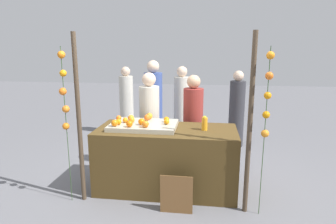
% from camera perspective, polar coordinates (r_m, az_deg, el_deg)
% --- Properties ---
extents(ground_plane, '(24.00, 24.00, 0.00)m').
position_cam_1_polar(ground_plane, '(4.25, -0.29, -14.60)').
color(ground_plane, slate).
extents(stall_counter, '(1.88, 0.83, 0.86)m').
position_cam_1_polar(stall_counter, '(4.07, -0.29, -9.17)').
color(stall_counter, '#4C3819').
rests_on(stall_counter, ground_plane).
extents(orange_tray, '(0.90, 0.61, 0.06)m').
position_cam_1_polar(orange_tray, '(4.01, -4.78, -2.62)').
color(orange_tray, '#B2AD99').
rests_on(orange_tray, stall_counter).
extents(orange_0, '(0.08, 0.08, 0.08)m').
position_cam_1_polar(orange_0, '(4.15, -4.11, -1.06)').
color(orange_0, orange).
rests_on(orange_0, orange_tray).
extents(orange_1, '(0.07, 0.07, 0.07)m').
position_cam_1_polar(orange_1, '(3.92, -0.33, -1.91)').
color(orange_1, orange).
rests_on(orange_1, orange_tray).
extents(orange_2, '(0.08, 0.08, 0.08)m').
position_cam_1_polar(orange_2, '(4.04, -0.30, -1.45)').
color(orange_2, orange).
rests_on(orange_2, orange_tray).
extents(orange_3, '(0.07, 0.07, 0.07)m').
position_cam_1_polar(orange_3, '(4.05, -8.37, -1.57)').
color(orange_3, orange).
rests_on(orange_3, orange_tray).
extents(orange_4, '(0.08, 0.08, 0.08)m').
position_cam_1_polar(orange_4, '(4.02, -7.10, -1.58)').
color(orange_4, orange).
rests_on(orange_4, orange_tray).
extents(orange_5, '(0.09, 0.09, 0.09)m').
position_cam_1_polar(orange_5, '(3.91, -5.20, -1.89)').
color(orange_5, orange).
rests_on(orange_5, orange_tray).
extents(orange_6, '(0.09, 0.09, 0.09)m').
position_cam_1_polar(orange_6, '(3.82, -7.55, -2.31)').
color(orange_6, orange).
rests_on(orange_6, orange_tray).
extents(orange_7, '(0.07, 0.07, 0.07)m').
position_cam_1_polar(orange_7, '(4.18, -9.61, -1.17)').
color(orange_7, orange).
rests_on(orange_7, orange_tray).
extents(orange_8, '(0.09, 0.09, 0.09)m').
position_cam_1_polar(orange_8, '(3.88, -10.41, -2.14)').
color(orange_8, orange).
rests_on(orange_8, orange_tray).
extents(orange_9, '(0.09, 0.09, 0.09)m').
position_cam_1_polar(orange_9, '(4.21, -3.65, -0.80)').
color(orange_9, orange).
rests_on(orange_9, orange_tray).
extents(orange_10, '(0.08, 0.08, 0.08)m').
position_cam_1_polar(orange_10, '(3.96, -9.66, -1.92)').
color(orange_10, orange).
rests_on(orange_10, orange_tray).
extents(orange_11, '(0.09, 0.09, 0.09)m').
position_cam_1_polar(orange_11, '(4.13, -7.27, -1.18)').
color(orange_11, orange).
rests_on(orange_11, orange_tray).
extents(orange_12, '(0.09, 0.09, 0.09)m').
position_cam_1_polar(orange_12, '(3.78, -4.44, -2.36)').
color(orange_12, orange).
rests_on(orange_12, orange_tray).
extents(juice_bottle, '(0.08, 0.08, 0.19)m').
position_cam_1_polar(juice_bottle, '(3.89, 7.16, -2.26)').
color(juice_bottle, orange).
rests_on(juice_bottle, stall_counter).
extents(chalkboard_sign, '(0.39, 0.03, 0.49)m').
position_cam_1_polar(chalkboard_sign, '(3.59, 1.66, -15.89)').
color(chalkboard_sign, brown).
rests_on(chalkboard_sign, ground_plane).
extents(vendor_left, '(0.31, 0.31, 1.57)m').
position_cam_1_polar(vendor_left, '(4.63, -3.64, -2.67)').
color(vendor_left, beige).
rests_on(vendor_left, ground_plane).
extents(vendor_right, '(0.31, 0.31, 1.54)m').
position_cam_1_polar(vendor_right, '(4.58, 4.88, -3.02)').
color(vendor_right, maroon).
rests_on(vendor_right, ground_plane).
extents(crowd_person_0, '(0.32, 0.32, 1.58)m').
position_cam_1_polar(crowd_person_0, '(5.94, 2.68, 0.78)').
color(crowd_person_0, beige).
rests_on(crowd_person_0, ground_plane).
extents(crowd_person_1, '(0.31, 0.31, 1.54)m').
position_cam_1_polar(crowd_person_1, '(6.60, -8.12, 1.66)').
color(crowd_person_1, beige).
rests_on(crowd_person_1, ground_plane).
extents(crowd_person_2, '(0.30, 0.30, 1.51)m').
position_cam_1_polar(crowd_person_2, '(5.92, 13.27, 0.10)').
color(crowd_person_2, '#333338').
rests_on(crowd_person_2, ground_plane).
extents(crowd_person_3, '(0.34, 0.34, 1.71)m').
position_cam_1_polar(crowd_person_3, '(5.61, -2.86, 0.71)').
color(crowd_person_3, '#384C8C').
rests_on(crowd_person_3, ground_plane).
extents(canopy_post_left, '(0.06, 0.06, 2.12)m').
position_cam_1_polar(canopy_post_left, '(3.75, -17.01, -1.59)').
color(canopy_post_left, '#473828').
rests_on(canopy_post_left, ground_plane).
extents(canopy_post_right, '(0.06, 0.06, 2.12)m').
position_cam_1_polar(canopy_post_right, '(3.44, 15.69, -2.74)').
color(canopy_post_right, '#473828').
rests_on(canopy_post_right, ground_plane).
extents(garland_strand_left, '(0.11, 0.10, 1.95)m').
position_cam_1_polar(garland_strand_left, '(3.70, -19.69, 3.61)').
color(garland_strand_left, '#2D4C23').
rests_on(garland_strand_left, ground_plane).
extents(garland_strand_right, '(0.09, 0.10, 1.95)m').
position_cam_1_polar(garland_strand_right, '(3.35, 18.89, 2.85)').
color(garland_strand_right, '#2D4C23').
rests_on(garland_strand_right, ground_plane).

